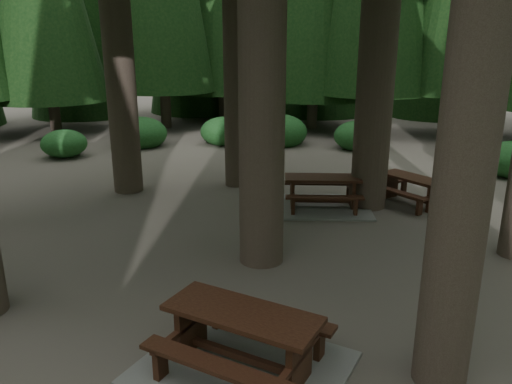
% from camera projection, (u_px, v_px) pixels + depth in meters
% --- Properties ---
extents(ground, '(80.00, 80.00, 0.00)m').
position_uv_depth(ground, '(219.00, 259.00, 9.77)').
color(ground, '#4E473F').
rests_on(ground, ground).
extents(picnic_table_a, '(2.88, 2.53, 0.86)m').
position_uv_depth(picnic_table_a, '(242.00, 350.00, 6.39)').
color(picnic_table_a, gray).
rests_on(picnic_table_a, ground).
extents(picnic_table_c, '(2.85, 2.57, 0.82)m').
position_uv_depth(picnic_table_c, '(322.00, 197.00, 12.65)').
color(picnic_table_c, gray).
rests_on(picnic_table_c, ground).
extents(picnic_table_d, '(2.16, 2.09, 0.73)m').
position_uv_depth(picnic_table_d, '(412.00, 186.00, 12.89)').
color(picnic_table_d, black).
rests_on(picnic_table_d, ground).
extents(shrub_ring, '(23.86, 24.64, 1.49)m').
position_uv_depth(shrub_ring, '(265.00, 230.00, 10.12)').
color(shrub_ring, '#1F541C').
rests_on(shrub_ring, ground).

